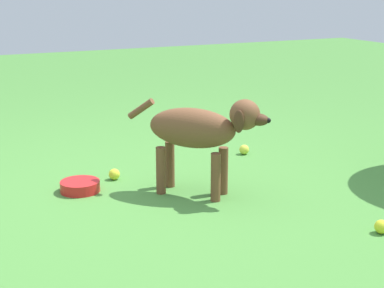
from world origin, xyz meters
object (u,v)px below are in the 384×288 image
(tennis_ball_0, at_px, (114,174))
(water_bowl, at_px, (80,186))
(dog, at_px, (200,130))
(tennis_ball_2, at_px, (382,227))
(tennis_ball_1, at_px, (244,150))

(tennis_ball_0, distance_m, water_bowl, 0.26)
(water_bowl, bearing_deg, tennis_ball_0, -64.65)
(dog, relative_size, tennis_ball_2, 9.53)
(water_bowl, bearing_deg, tennis_ball_1, -78.77)
(dog, bearing_deg, tennis_ball_2, -10.33)
(dog, bearing_deg, tennis_ball_0, 174.96)
(tennis_ball_2, bearing_deg, water_bowl, 43.19)
(tennis_ball_1, distance_m, tennis_ball_2, 1.41)
(dog, height_order, tennis_ball_2, dog)
(dog, distance_m, tennis_ball_2, 1.04)
(tennis_ball_1, bearing_deg, tennis_ball_0, 97.44)
(tennis_ball_2, height_order, water_bowl, tennis_ball_2)
(tennis_ball_1, height_order, tennis_ball_2, same)
(dog, relative_size, tennis_ball_0, 9.53)
(dog, height_order, tennis_ball_1, dog)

